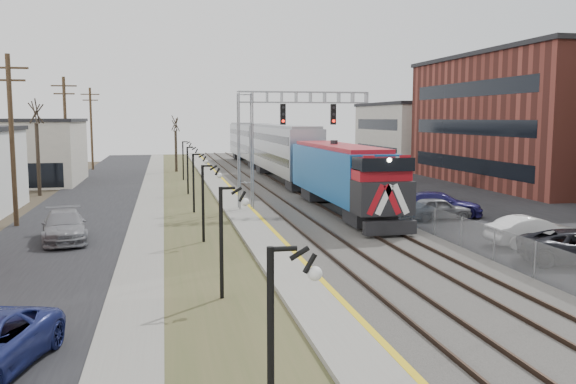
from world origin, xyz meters
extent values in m
cube|color=black|center=(-11.50, 35.00, 0.02)|extent=(7.00, 120.00, 0.04)
cube|color=gray|center=(-7.00, 35.00, 0.04)|extent=(2.00, 120.00, 0.08)
cube|color=#424A27|center=(-4.00, 35.00, 0.03)|extent=(4.00, 120.00, 0.06)
cube|color=gray|center=(-1.00, 35.00, 0.12)|extent=(2.00, 120.00, 0.24)
cube|color=#595651|center=(4.00, 35.00, 0.10)|extent=(8.00, 120.00, 0.20)
cube|color=black|center=(16.00, 35.00, 0.02)|extent=(16.00, 120.00, 0.04)
cube|color=gold|center=(-0.12, 35.00, 0.24)|extent=(0.24, 120.00, 0.01)
cube|color=#2D2119|center=(1.25, 35.00, 0.28)|extent=(0.08, 120.00, 0.15)
cube|color=#2D2119|center=(2.75, 35.00, 0.28)|extent=(0.08, 120.00, 0.15)
cube|color=#2D2119|center=(4.75, 35.00, 0.28)|extent=(0.08, 120.00, 0.15)
cube|color=#2D2119|center=(6.25, 35.00, 0.28)|extent=(0.08, 120.00, 0.15)
cube|color=#125195|center=(5.50, 25.27, 2.47)|extent=(3.00, 17.00, 4.25)
cube|color=black|center=(5.50, 16.57, 0.70)|extent=(2.80, 0.50, 0.70)
cube|color=#9C9FA6|center=(5.50, 45.57, 3.01)|extent=(3.00, 22.00, 5.33)
cube|color=#9C9FA6|center=(5.50, 68.37, 3.01)|extent=(3.00, 22.00, 5.33)
cube|color=gray|center=(-0.50, 28.00, 4.00)|extent=(1.00, 1.00, 8.00)
cube|color=gray|center=(3.50, 28.00, 7.75)|extent=(9.00, 0.80, 0.80)
cube|color=black|center=(2.00, 27.55, 6.60)|extent=(0.35, 0.25, 1.40)
cube|color=black|center=(5.50, 27.55, 6.60)|extent=(0.35, 0.25, 1.40)
cylinder|color=black|center=(-4.00, -2.00, 2.00)|extent=(0.14, 0.14, 4.00)
cylinder|color=black|center=(-4.00, 8.00, 2.00)|extent=(0.14, 0.14, 4.00)
cylinder|color=black|center=(-4.00, 18.00, 2.00)|extent=(0.14, 0.14, 4.00)
cylinder|color=black|center=(-4.00, 28.00, 2.00)|extent=(0.14, 0.14, 4.00)
cylinder|color=black|center=(-4.00, 38.00, 2.00)|extent=(0.14, 0.14, 4.00)
cylinder|color=black|center=(-4.00, 50.00, 2.00)|extent=(0.14, 0.14, 4.00)
cylinder|color=#4C3823|center=(-14.50, 25.00, 5.00)|extent=(0.28, 0.28, 10.00)
cylinder|color=#4C3823|center=(-14.50, 45.00, 5.00)|extent=(0.28, 0.28, 10.00)
cylinder|color=#4C3823|center=(-14.50, 65.00, 5.00)|extent=(0.28, 0.28, 10.00)
cube|color=gray|center=(8.20, 35.00, 0.80)|extent=(0.04, 120.00, 1.60)
cube|color=#BBB3A4|center=(-21.00, 50.00, 3.00)|extent=(14.00, 12.00, 6.00)
cube|color=brown|center=(30.00, 40.00, 6.00)|extent=(16.00, 26.00, 12.00)
cube|color=#BBB3A4|center=(30.00, 65.00, 4.00)|extent=(16.00, 18.00, 8.00)
cylinder|color=#382D23|center=(-16.00, 40.00, 2.97)|extent=(0.30, 0.30, 5.95)
cylinder|color=#382D23|center=(-4.50, 60.00, 2.45)|extent=(0.30, 0.30, 4.90)
imported|color=white|center=(11.95, 13.94, 0.73)|extent=(4.47, 1.64, 1.46)
imported|color=#1A1751|center=(11.48, 23.30, 0.78)|extent=(5.79, 3.99, 1.56)
imported|color=slate|center=(10.81, 22.13, 0.70)|extent=(4.13, 1.67, 1.41)
imported|color=#0B3A12|center=(11.59, 39.86, 0.64)|extent=(4.14, 2.40, 1.29)
imported|color=gray|center=(-11.02, 19.81, 0.77)|extent=(2.99, 5.61, 1.55)
camera|label=1|loc=(-5.87, -12.83, 6.35)|focal=38.00mm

